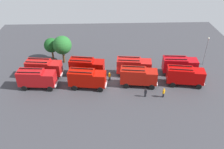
{
  "coord_description": "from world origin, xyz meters",
  "views": [
    {
      "loc": [
        -1.5,
        -39.78,
        26.9
      ],
      "look_at": [
        0.0,
        0.0,
        1.4
      ],
      "focal_mm": 37.95,
      "sensor_mm": 36.0,
      "label": 1
    }
  ],
  "objects_px": {
    "tree_0": "(51,45)",
    "tree_1": "(62,45)",
    "fire_truck_5": "(87,66)",
    "lamppost": "(206,49)",
    "fire_truck_2": "(138,76)",
    "fire_truck_4": "(44,68)",
    "fire_truck_6": "(134,66)",
    "firefighter_1": "(146,92)",
    "traffic_cone_0": "(134,79)",
    "fire_truck_3": "(185,75)",
    "fire_truck_1": "(87,78)",
    "fire_truck_7": "(180,65)",
    "firefighter_2": "(109,76)",
    "firefighter_0": "(164,92)",
    "fire_truck_0": "(37,78)"
  },
  "relations": [
    {
      "from": "firefighter_1",
      "to": "traffic_cone_0",
      "type": "relative_size",
      "value": 2.6
    },
    {
      "from": "fire_truck_0",
      "to": "lamppost",
      "type": "bearing_deg",
      "value": 16.84
    },
    {
      "from": "tree_0",
      "to": "firefighter_0",
      "type": "bearing_deg",
      "value": -34.26
    },
    {
      "from": "fire_truck_2",
      "to": "fire_truck_3",
      "type": "distance_m",
      "value": 9.05
    },
    {
      "from": "tree_0",
      "to": "tree_1",
      "type": "relative_size",
      "value": 0.81
    },
    {
      "from": "fire_truck_1",
      "to": "fire_truck_7",
      "type": "height_order",
      "value": "same"
    },
    {
      "from": "fire_truck_0",
      "to": "fire_truck_3",
      "type": "distance_m",
      "value": 28.43
    },
    {
      "from": "fire_truck_1",
      "to": "fire_truck_6",
      "type": "relative_size",
      "value": 1.0
    },
    {
      "from": "fire_truck_1",
      "to": "fire_truck_3",
      "type": "height_order",
      "value": "same"
    },
    {
      "from": "fire_truck_0",
      "to": "firefighter_0",
      "type": "distance_m",
      "value": 23.91
    },
    {
      "from": "fire_truck_0",
      "to": "tree_1",
      "type": "bearing_deg",
      "value": 73.73
    },
    {
      "from": "fire_truck_1",
      "to": "tree_0",
      "type": "height_order",
      "value": "tree_0"
    },
    {
      "from": "fire_truck_5",
      "to": "tree_0",
      "type": "bearing_deg",
      "value": 146.83
    },
    {
      "from": "fire_truck_7",
      "to": "tree_0",
      "type": "distance_m",
      "value": 28.61
    },
    {
      "from": "tree_1",
      "to": "traffic_cone_0",
      "type": "height_order",
      "value": "tree_1"
    },
    {
      "from": "fire_truck_3",
      "to": "fire_truck_0",
      "type": "bearing_deg",
      "value": -171.27
    },
    {
      "from": "fire_truck_5",
      "to": "firefighter_2",
      "type": "distance_m",
      "value": 5.18
    },
    {
      "from": "fire_truck_1",
      "to": "fire_truck_5",
      "type": "height_order",
      "value": "same"
    },
    {
      "from": "firefighter_1",
      "to": "lamppost",
      "type": "height_order",
      "value": "lamppost"
    },
    {
      "from": "fire_truck_5",
      "to": "fire_truck_7",
      "type": "height_order",
      "value": "same"
    },
    {
      "from": "traffic_cone_0",
      "to": "lamppost",
      "type": "height_order",
      "value": "lamppost"
    },
    {
      "from": "fire_truck_2",
      "to": "lamppost",
      "type": "relative_size",
      "value": 1.14
    },
    {
      "from": "fire_truck_0",
      "to": "firefighter_0",
      "type": "xyz_separation_m",
      "value": [
        23.55,
        -3.96,
        -1.12
      ]
    },
    {
      "from": "tree_1",
      "to": "tree_0",
      "type": "bearing_deg",
      "value": 148.4
    },
    {
      "from": "fire_truck_3",
      "to": "fire_truck_7",
      "type": "relative_size",
      "value": 1.01
    },
    {
      "from": "firefighter_1",
      "to": "traffic_cone_0",
      "type": "distance_m",
      "value": 5.75
    },
    {
      "from": "fire_truck_0",
      "to": "tree_0",
      "type": "distance_m",
      "value": 11.57
    },
    {
      "from": "firefighter_0",
      "to": "traffic_cone_0",
      "type": "distance_m",
      "value": 7.5
    },
    {
      "from": "fire_truck_0",
      "to": "fire_truck_2",
      "type": "height_order",
      "value": "same"
    },
    {
      "from": "fire_truck_3",
      "to": "fire_truck_6",
      "type": "height_order",
      "value": "same"
    },
    {
      "from": "fire_truck_5",
      "to": "firefighter_0",
      "type": "distance_m",
      "value": 16.39
    },
    {
      "from": "fire_truck_2",
      "to": "fire_truck_3",
      "type": "height_order",
      "value": "same"
    },
    {
      "from": "fire_truck_6",
      "to": "lamppost",
      "type": "distance_m",
      "value": 16.77
    },
    {
      "from": "fire_truck_3",
      "to": "firefighter_2",
      "type": "distance_m",
      "value": 14.75
    },
    {
      "from": "fire_truck_7",
      "to": "firefighter_2",
      "type": "relative_size",
      "value": 4.43
    },
    {
      "from": "fire_truck_6",
      "to": "lamppost",
      "type": "relative_size",
      "value": 1.14
    },
    {
      "from": "fire_truck_2",
      "to": "fire_truck_4",
      "type": "bearing_deg",
      "value": 175.85
    },
    {
      "from": "fire_truck_0",
      "to": "firefighter_2",
      "type": "bearing_deg",
      "value": 12.74
    },
    {
      "from": "fire_truck_4",
      "to": "fire_truck_6",
      "type": "relative_size",
      "value": 1.0
    },
    {
      "from": "firefighter_2",
      "to": "fire_truck_6",
      "type": "bearing_deg",
      "value": -53.22
    },
    {
      "from": "fire_truck_5",
      "to": "lamppost",
      "type": "xyz_separation_m",
      "value": [
        25.89,
        3.6,
        1.68
      ]
    },
    {
      "from": "fire_truck_3",
      "to": "firefighter_1",
      "type": "distance_m",
      "value": 8.98
    },
    {
      "from": "fire_truck_1",
      "to": "fire_truck_6",
      "type": "height_order",
      "value": "same"
    },
    {
      "from": "firefighter_1",
      "to": "lamppost",
      "type": "relative_size",
      "value": 0.26
    },
    {
      "from": "fire_truck_6",
      "to": "tree_1",
      "type": "distance_m",
      "value": 16.47
    },
    {
      "from": "fire_truck_0",
      "to": "fire_truck_2",
      "type": "xyz_separation_m",
      "value": [
        19.38,
        -0.04,
        0.0
      ]
    },
    {
      "from": "fire_truck_3",
      "to": "firefighter_2",
      "type": "relative_size",
      "value": 4.49
    },
    {
      "from": "fire_truck_2",
      "to": "tree_1",
      "type": "height_order",
      "value": "tree_1"
    },
    {
      "from": "fire_truck_3",
      "to": "firefighter_0",
      "type": "bearing_deg",
      "value": -132.95
    },
    {
      "from": "fire_truck_1",
      "to": "fire_truck_3",
      "type": "distance_m",
      "value": 18.88
    }
  ]
}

